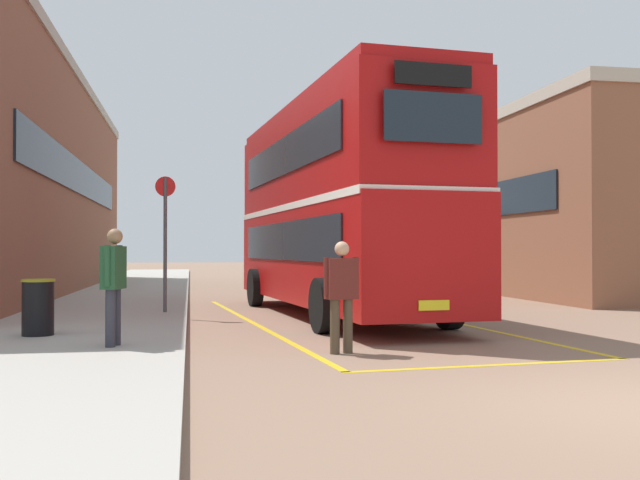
{
  "coord_description": "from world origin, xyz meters",
  "views": [
    {
      "loc": [
        -4.44,
        -6.15,
        1.5
      ],
      "look_at": [
        -1.21,
        11.85,
        1.75
      ],
      "focal_mm": 40.71,
      "sensor_mm": 36.0,
      "label": 1
    }
  ],
  "objects_px": {
    "double_decker_bus": "(336,206)",
    "litter_bin": "(38,307)",
    "pedestrian_boarding": "(341,289)",
    "single_deck_bus": "(377,247)",
    "pedestrian_waiting_near": "(113,278)",
    "bus_stop_sign": "(165,231)"
  },
  "relations": [
    {
      "from": "pedestrian_boarding",
      "to": "litter_bin",
      "type": "distance_m",
      "value": 4.93
    },
    {
      "from": "double_decker_bus",
      "to": "pedestrian_boarding",
      "type": "distance_m",
      "value": 6.22
    },
    {
      "from": "single_deck_bus",
      "to": "bus_stop_sign",
      "type": "distance_m",
      "value": 17.86
    },
    {
      "from": "single_deck_bus",
      "to": "litter_bin",
      "type": "xyz_separation_m",
      "value": [
        -10.71,
        -19.58,
        -1.05
      ]
    },
    {
      "from": "bus_stop_sign",
      "to": "pedestrian_waiting_near",
      "type": "bearing_deg",
      "value": -95.37
    },
    {
      "from": "bus_stop_sign",
      "to": "double_decker_bus",
      "type": "bearing_deg",
      "value": -0.73
    },
    {
      "from": "double_decker_bus",
      "to": "bus_stop_sign",
      "type": "bearing_deg",
      "value": 179.27
    },
    {
      "from": "pedestrian_waiting_near",
      "to": "litter_bin",
      "type": "relative_size",
      "value": 1.86
    },
    {
      "from": "double_decker_bus",
      "to": "pedestrian_waiting_near",
      "type": "xyz_separation_m",
      "value": [
        -4.34,
        -5.58,
        -1.41
      ]
    },
    {
      "from": "pedestrian_waiting_near",
      "to": "bus_stop_sign",
      "type": "bearing_deg",
      "value": 84.63
    },
    {
      "from": "double_decker_bus",
      "to": "litter_bin",
      "type": "bearing_deg",
      "value": -144.51
    },
    {
      "from": "double_decker_bus",
      "to": "litter_bin",
      "type": "xyz_separation_m",
      "value": [
        -5.65,
        -4.03,
        -1.92
      ]
    },
    {
      "from": "double_decker_bus",
      "to": "pedestrian_boarding",
      "type": "relative_size",
      "value": 6.63
    },
    {
      "from": "bus_stop_sign",
      "to": "litter_bin",
      "type": "bearing_deg",
      "value": -114.35
    },
    {
      "from": "single_deck_bus",
      "to": "bus_stop_sign",
      "type": "height_order",
      "value": "bus_stop_sign"
    },
    {
      "from": "single_deck_bus",
      "to": "pedestrian_waiting_near",
      "type": "relative_size",
      "value": 4.97
    },
    {
      "from": "single_deck_bus",
      "to": "bus_stop_sign",
      "type": "bearing_deg",
      "value": -119.77
    },
    {
      "from": "double_decker_bus",
      "to": "pedestrian_boarding",
      "type": "bearing_deg",
      "value": -100.59
    },
    {
      "from": "pedestrian_waiting_near",
      "to": "bus_stop_sign",
      "type": "height_order",
      "value": "bus_stop_sign"
    },
    {
      "from": "double_decker_bus",
      "to": "pedestrian_waiting_near",
      "type": "relative_size",
      "value": 6.47
    },
    {
      "from": "single_deck_bus",
      "to": "pedestrian_waiting_near",
      "type": "xyz_separation_m",
      "value": [
        -9.39,
        -21.13,
        -0.54
      ]
    },
    {
      "from": "double_decker_bus",
      "to": "pedestrian_waiting_near",
      "type": "bearing_deg",
      "value": -127.85
    }
  ]
}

